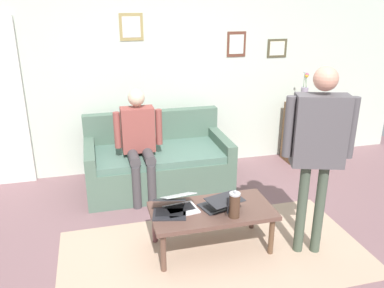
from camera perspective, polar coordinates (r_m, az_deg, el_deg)
name	(u,v)px	position (r m, az deg, el deg)	size (l,w,h in m)	color
ground_plane	(213,255)	(3.79, 3.12, -15.69)	(7.68, 7.68, 0.00)	#805B60
area_rug	(214,253)	(3.81, 3.26, -15.45)	(2.81, 1.43, 0.01)	tan
back_wall	(165,69)	(5.28, -3.87, 10.70)	(7.04, 0.11, 2.70)	silver
couch	(157,163)	(4.93, -5.02, -2.75)	(1.72, 0.93, 0.88)	#506B5A
coffee_table	(212,213)	(3.69, 2.90, -9.99)	(1.12, 0.57, 0.41)	brown
laptop_left	(220,204)	(3.66, 4.09, -8.58)	(0.40, 0.41, 0.13)	#28282D
laptop_center	(180,204)	(3.65, -1.73, -8.72)	(0.33, 0.33, 0.16)	silver
laptop_right	(169,209)	(3.58, -3.28, -9.35)	(0.35, 0.34, 0.16)	#28282D
french_press	(234,205)	(3.51, 6.15, -8.73)	(0.12, 0.10, 0.26)	#4C3323
side_shelf	(300,132)	(5.87, 15.40, 1.65)	(0.42, 0.32, 0.85)	brown
flower_vase	(304,93)	(5.71, 15.94, 7.11)	(0.10, 0.11, 0.45)	#9C90A5
person_standing	(319,140)	(3.50, 17.83, 0.57)	(0.59, 0.31, 1.72)	#465343
person_seated	(139,138)	(4.53, -7.65, 0.81)	(0.55, 0.51, 1.28)	#454144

